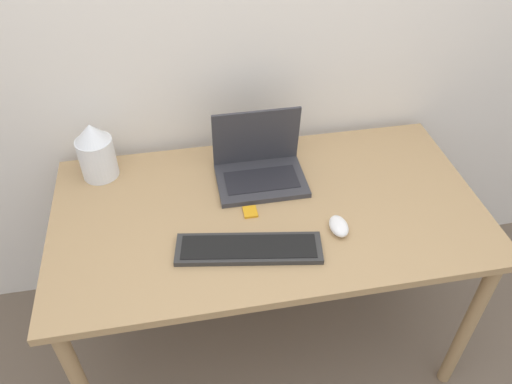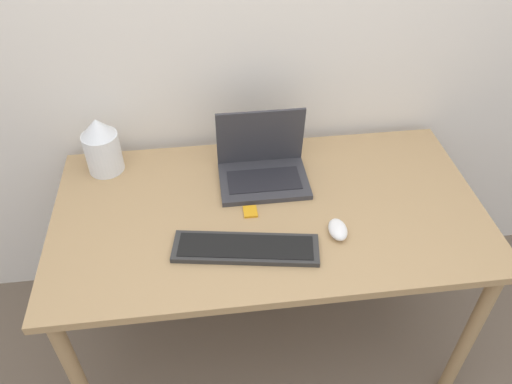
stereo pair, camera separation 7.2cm
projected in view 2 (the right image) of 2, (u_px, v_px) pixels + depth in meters
The scene contains 7 objects.
wall_back at pixel (253, 22), 1.77m from camera, with size 6.00×0.05×2.50m.
desk at pixel (269, 224), 1.79m from camera, with size 1.49×0.80×0.78m.
laptop at pixel (264, 165), 1.83m from camera, with size 0.32×0.24×0.25m.
keyboard at pixel (246, 248), 1.58m from camera, with size 0.48×0.20×0.02m.
mouse at pixel (338, 230), 1.63m from camera, with size 0.06×0.10×0.04m.
vase at pixel (101, 146), 1.83m from camera, with size 0.13×0.13×0.22m.
mp3_player at pixel (250, 212), 1.72m from camera, with size 0.05×0.05×0.01m.
Camera 2 is at (-0.20, -0.85, 1.97)m, focal length 35.00 mm.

